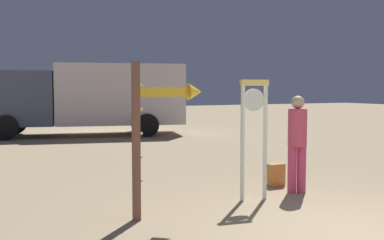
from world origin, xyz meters
name	(u,v)px	position (x,y,z in m)	size (l,w,h in m)	color
ground_plane	(359,236)	(0.00, 0.00, 0.00)	(80.00, 80.00, 0.00)	#9C8664
standing_clock	(254,126)	(-0.14, 2.18, 1.25)	(0.50, 0.16, 2.03)	white
arrow_sign	(160,118)	(-1.95, 1.92, 1.47)	(1.08, 0.26, 2.27)	brown
person_near_clock	(297,139)	(0.85, 2.25, 0.98)	(0.34, 0.34, 1.76)	#C13B62
backpack	(276,175)	(0.88, 2.91, 0.21)	(0.32, 0.22, 0.43)	#C5813A
box_truck_near	(98,96)	(0.36, 13.96, 1.59)	(7.57, 4.11, 2.85)	silver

